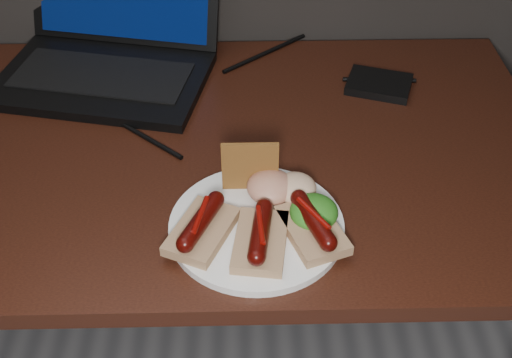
{
  "coord_description": "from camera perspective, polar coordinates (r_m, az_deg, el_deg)",
  "views": [
    {
      "loc": [
        0.18,
        0.52,
        1.42
      ],
      "look_at": [
        0.19,
        1.21,
        0.82
      ],
      "focal_mm": 45.0,
      "sensor_mm": 36.0,
      "label": 1
    }
  ],
  "objects": [
    {
      "name": "desk_cables",
      "position": [
        1.23,
        -8.98,
        7.87
      ],
      "size": [
        1.05,
        0.41,
        0.01
      ],
      "color": "black",
      "rests_on": "desk"
    },
    {
      "name": "bread_sausage_center",
      "position": [
        0.88,
        0.4,
        -5.18
      ],
      "size": [
        0.09,
        0.12,
        0.04
      ],
      "color": "tan",
      "rests_on": "plate"
    },
    {
      "name": "bread_sausage_right",
      "position": [
        0.9,
        5.05,
        -4.14
      ],
      "size": [
        0.11,
        0.13,
        0.04
      ],
      "color": "tan",
      "rests_on": "plate"
    },
    {
      "name": "bread_sausage_left",
      "position": [
        0.9,
        -4.87,
        -4.26
      ],
      "size": [
        0.11,
        0.13,
        0.04
      ],
      "color": "tan",
      "rests_on": "plate"
    },
    {
      "name": "crispbread",
      "position": [
        0.96,
        -0.53,
        1.14
      ],
      "size": [
        0.09,
        0.01,
        0.08
      ],
      "primitive_type": "cube",
      "color": "#A76D2D",
      "rests_on": "plate"
    },
    {
      "name": "laptop",
      "position": [
        1.3,
        -12.83,
        11.69
      ],
      "size": [
        0.45,
        0.41,
        0.25
      ],
      "color": "black",
      "rests_on": "desk"
    },
    {
      "name": "plate",
      "position": [
        0.93,
        0.04,
        -4.18
      ],
      "size": [
        0.32,
        0.32,
        0.01
      ],
      "primitive_type": "cylinder",
      "rotation": [
        0.0,
        0.0,
        0.33
      ],
      "color": "white",
      "rests_on": "desk"
    },
    {
      "name": "coleslaw_mound",
      "position": [
        0.96,
        3.5,
        -0.8
      ],
      "size": [
        0.06,
        0.06,
        0.04
      ],
      "primitive_type": "ellipsoid",
      "color": "silver",
      "rests_on": "plate"
    },
    {
      "name": "salsa_mound",
      "position": [
        0.96,
        1.31,
        -0.69
      ],
      "size": [
        0.07,
        0.07,
        0.04
      ],
      "primitive_type": "ellipsoid",
      "color": "maroon",
      "rests_on": "plate"
    },
    {
      "name": "desk",
      "position": [
        1.16,
        -9.83,
        -0.47
      ],
      "size": [
        1.4,
        0.7,
        0.75
      ],
      "color": "#38170E",
      "rests_on": "ground"
    },
    {
      "name": "hard_drive",
      "position": [
        1.25,
        10.88,
        8.27
      ],
      "size": [
        0.14,
        0.12,
        0.02
      ],
      "primitive_type": "cube",
      "rotation": [
        0.0,
        0.0,
        -0.33
      ],
      "color": "black",
      "rests_on": "desk"
    },
    {
      "name": "salad_greens",
      "position": [
        0.92,
        5.17,
        -2.94
      ],
      "size": [
        0.07,
        0.07,
        0.04
      ],
      "primitive_type": "ellipsoid",
      "color": "#1D5D12",
      "rests_on": "plate"
    }
  ]
}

